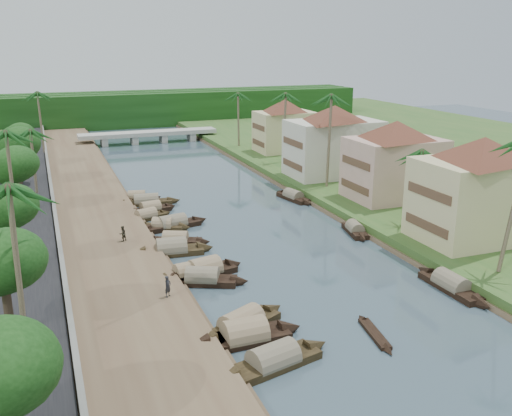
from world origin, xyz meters
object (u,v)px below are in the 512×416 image
object	(u,v)px
person_near	(168,286)
sampan_1	(245,336)
bridge	(149,135)
sampan_0	(273,361)
building_near	(480,188)

from	to	relation	value
person_near	sampan_1	bearing A→B (deg)	-103.16
bridge	sampan_0	distance (m)	87.37
person_near	building_near	bearing A→B (deg)	-36.69
bridge	sampan_0	size ratio (longest dim) A/B	2.98
bridge	person_near	world-z (taller)	person_near
bridge	person_near	bearing A→B (deg)	-99.50
bridge	person_near	xyz separation A→B (m)	(-12.67, -75.78, -0.05)
sampan_1	person_near	world-z (taller)	person_near
building_near	sampan_1	xyz separation A→B (m)	(-27.90, -9.24, -5.96)
building_near	sampan_0	distance (m)	30.81
bridge	building_near	distance (m)	76.54
sampan_1	bridge	bearing A→B (deg)	83.14
bridge	person_near	distance (m)	76.83
bridge	sampan_0	bearing A→B (deg)	-95.46
building_near	sampan_0	world-z (taller)	building_near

